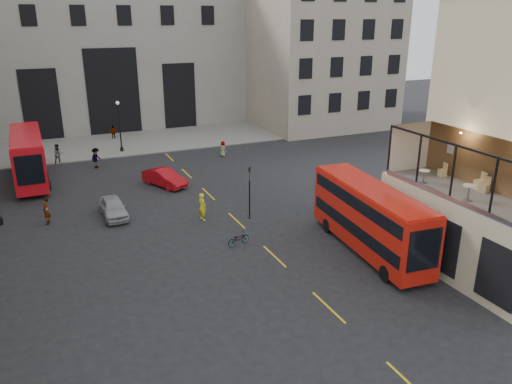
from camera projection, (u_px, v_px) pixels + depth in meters
name	position (u px, v px, depth m)	size (l,w,h in m)	color
ground	(362.00, 298.00, 25.23)	(140.00, 140.00, 0.00)	black
host_frontage	(465.00, 236.00, 26.99)	(3.00, 11.00, 4.50)	tan
cafe_floor	(471.00, 196.00, 26.22)	(3.00, 10.00, 0.10)	slate
gateway	(103.00, 51.00, 61.40)	(35.00, 10.60, 18.00)	gray
building_right	(312.00, 41.00, 63.82)	(16.60, 18.60, 20.00)	#A89A87
pavement_far	(116.00, 143.00, 55.55)	(40.00, 12.00, 0.12)	slate
traffic_light_near	(250.00, 186.00, 34.35)	(0.16, 0.20, 3.80)	black
traffic_light_far	(25.00, 152.00, 42.69)	(0.16, 0.20, 3.80)	black
street_lamp_b	(120.00, 130.00, 51.33)	(0.36, 0.36, 5.33)	black
bus_near	(370.00, 216.00, 29.59)	(3.21, 10.38, 4.08)	#B3160C
bus_far	(28.00, 155.00, 42.20)	(2.51, 10.54, 4.20)	red
car_a	(113.00, 208.00, 35.23)	(1.61, 4.00, 1.36)	#989AA0
car_b	(164.00, 178.00, 41.65)	(1.51, 4.33, 1.43)	#AF0A12
car_c	(36.00, 178.00, 41.40)	(2.03, 5.01, 1.45)	black
bicycle	(238.00, 239.00, 31.02)	(0.54, 1.55, 0.81)	gray
cyclist	(202.00, 207.00, 34.58)	(0.72, 0.47, 1.97)	yellow
pedestrian_a	(58.00, 154.00, 47.63)	(0.95, 0.74, 1.96)	gray
pedestrian_b	(96.00, 158.00, 46.46)	(1.24, 0.71, 1.91)	gray
pedestrian_c	(113.00, 133.00, 57.07)	(0.96, 0.40, 1.64)	gray
pedestrian_d	(223.00, 149.00, 50.28)	(0.78, 0.50, 1.59)	gray
pedestrian_e	(46.00, 211.00, 33.92)	(0.69, 0.45, 1.90)	gray
cafe_table_mid	(469.00, 190.00, 25.26)	(0.66, 0.66, 0.83)	silver
cafe_table_far	(424.00, 175.00, 27.95)	(0.60, 0.60, 0.75)	white
cafe_chair_b	(484.00, 187.00, 26.59)	(0.49, 0.49, 0.86)	tan
cafe_chair_c	(480.00, 184.00, 26.99)	(0.54, 0.54, 0.96)	tan
cafe_chair_d	(442.00, 172.00, 29.17)	(0.45, 0.45, 0.80)	tan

